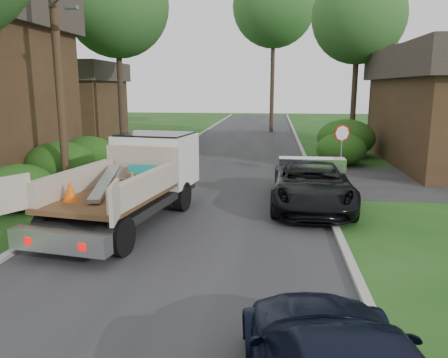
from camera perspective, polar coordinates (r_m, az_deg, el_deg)
ground at (r=11.35m, az=-5.47°, el=-9.05°), size 120.00×120.00×0.00m
road at (r=20.88m, az=0.20°, el=0.73°), size 8.00×90.00×0.02m
curb_left at (r=21.70m, az=-10.63°, el=1.10°), size 0.20×90.00×0.12m
curb_right at (r=20.83m, az=11.48°, el=0.62°), size 0.20×90.00×0.12m
stop_sign at (r=19.71m, az=15.12°, el=4.87°), size 0.71×0.32×2.48m
utility_pole at (r=17.22m, az=-20.93°, el=14.89°), size 2.42×1.25×10.00m
house_left_far at (r=36.01m, az=-19.71°, el=9.63°), size 7.56×7.56×6.00m
hedge_left_a at (r=16.15m, az=-25.24°, el=-0.98°), size 2.34×2.34×1.53m
hedge_left_b at (r=19.25m, az=-20.65°, el=1.82°), size 2.86×2.86×1.87m
hedge_left_c at (r=22.51m, az=-17.30°, el=3.19°), size 2.60×2.60×1.70m
hedge_right_a at (r=23.84m, az=15.05°, el=3.78°), size 2.60×2.60×1.70m
hedge_right_b at (r=26.86m, az=15.64°, el=5.17°), size 3.38×3.38×2.21m
tree_left_far at (r=29.46m, az=-13.86°, el=21.21°), size 6.40×6.40×12.20m
tree_right_far at (r=31.12m, az=17.18°, el=19.58°), size 6.00×6.00×11.50m
tree_center_far at (r=40.95m, az=6.54°, el=21.57°), size 7.20×7.20×14.60m
flatbed_truck at (r=13.97m, az=-10.91°, el=0.66°), size 3.78×7.03×2.53m
black_pickup at (r=15.27m, az=11.42°, el=-0.62°), size 2.86×5.85×1.60m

